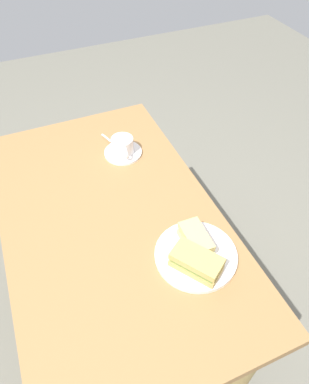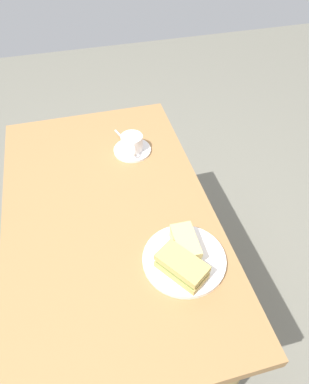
{
  "view_description": "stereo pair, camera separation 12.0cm",
  "coord_description": "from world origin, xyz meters",
  "px_view_note": "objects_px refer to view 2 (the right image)",
  "views": [
    {
      "loc": [
        0.74,
        -0.16,
        1.67
      ],
      "look_at": [
        -0.02,
        0.17,
        0.8
      ],
      "focal_mm": 32.74,
      "sensor_mm": 36.0,
      "label": 1
    },
    {
      "loc": [
        0.78,
        -0.04,
        1.67
      ],
      "look_at": [
        -0.02,
        0.17,
        0.8
      ],
      "focal_mm": 32.74,
      "sensor_mm": 36.0,
      "label": 2
    }
  ],
  "objects_px": {
    "dining_table": "(112,237)",
    "sandwich_plate": "(184,259)",
    "sandwich_front": "(185,244)",
    "sandwich_back": "(182,266)",
    "coffee_cup": "(132,143)",
    "spoon": "(123,138)",
    "coffee_saucer": "(132,150)"
  },
  "relations": [
    {
      "from": "sandwich_plate",
      "to": "sandwich_back",
      "type": "bearing_deg",
      "value": -29.18
    },
    {
      "from": "sandwich_front",
      "to": "sandwich_back",
      "type": "bearing_deg",
      "value": -25.6
    },
    {
      "from": "sandwich_plate",
      "to": "sandwich_back",
      "type": "relative_size",
      "value": 1.54
    },
    {
      "from": "dining_table",
      "to": "spoon",
      "type": "xyz_separation_m",
      "value": [
        -0.36,
        0.12,
        0.17
      ]
    },
    {
      "from": "coffee_cup",
      "to": "dining_table",
      "type": "bearing_deg",
      "value": -27.41
    },
    {
      "from": "coffee_saucer",
      "to": "spoon",
      "type": "relative_size",
      "value": 1.52
    },
    {
      "from": "dining_table",
      "to": "sandwich_plate",
      "type": "distance_m",
      "value": 0.35
    },
    {
      "from": "sandwich_front",
      "to": "sandwich_plate",
      "type": "bearing_deg",
      "value": -20.0
    },
    {
      "from": "sandwich_back",
      "to": "spoon",
      "type": "xyz_separation_m",
      "value": [
        -0.65,
        -0.04,
        -0.03
      ]
    },
    {
      "from": "coffee_saucer",
      "to": "coffee_cup",
      "type": "bearing_deg",
      "value": -4.15
    },
    {
      "from": "coffee_saucer",
      "to": "coffee_cup",
      "type": "distance_m",
      "value": 0.04
    },
    {
      "from": "coffee_cup",
      "to": "spoon",
      "type": "distance_m",
      "value": 0.09
    },
    {
      "from": "sandwich_back",
      "to": "spoon",
      "type": "height_order",
      "value": "sandwich_back"
    },
    {
      "from": "sandwich_back",
      "to": "coffee_cup",
      "type": "height_order",
      "value": "coffee_cup"
    },
    {
      "from": "spoon",
      "to": "dining_table",
      "type": "bearing_deg",
      "value": -18.94
    },
    {
      "from": "sandwich_back",
      "to": "coffee_cup",
      "type": "relative_size",
      "value": 1.42
    },
    {
      "from": "dining_table",
      "to": "coffee_cup",
      "type": "xyz_separation_m",
      "value": [
        -0.28,
        0.15,
        0.2
      ]
    },
    {
      "from": "dining_table",
      "to": "sandwich_plate",
      "type": "height_order",
      "value": "sandwich_plate"
    },
    {
      "from": "sandwich_plate",
      "to": "coffee_saucer",
      "type": "height_order",
      "value": "sandwich_plate"
    },
    {
      "from": "dining_table",
      "to": "coffee_saucer",
      "type": "distance_m",
      "value": 0.36
    },
    {
      "from": "sandwich_plate",
      "to": "spoon",
      "type": "distance_m",
      "value": 0.62
    },
    {
      "from": "sandwich_back",
      "to": "spoon",
      "type": "distance_m",
      "value": 0.66
    },
    {
      "from": "sandwich_front",
      "to": "coffee_cup",
      "type": "height_order",
      "value": "coffee_cup"
    },
    {
      "from": "sandwich_plate",
      "to": "sandwich_front",
      "type": "xyz_separation_m",
      "value": [
        -0.03,
        0.01,
        0.04
      ]
    },
    {
      "from": "dining_table",
      "to": "sandwich_back",
      "type": "bearing_deg",
      "value": 29.32
    },
    {
      "from": "coffee_saucer",
      "to": "spoon",
      "type": "distance_m",
      "value": 0.08
    },
    {
      "from": "dining_table",
      "to": "sandwich_back",
      "type": "relative_size",
      "value": 7.31
    },
    {
      "from": "sandwich_plate",
      "to": "sandwich_back",
      "type": "height_order",
      "value": "sandwich_back"
    },
    {
      "from": "sandwich_front",
      "to": "coffee_saucer",
      "type": "bearing_deg",
      "value": -174.18
    },
    {
      "from": "dining_table",
      "to": "coffee_cup",
      "type": "height_order",
      "value": "coffee_cup"
    },
    {
      "from": "dining_table",
      "to": "sandwich_front",
      "type": "xyz_separation_m",
      "value": [
        0.22,
        0.2,
        0.2
      ]
    },
    {
      "from": "sandwich_plate",
      "to": "sandwich_front",
      "type": "relative_size",
      "value": 2.03
    }
  ]
}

